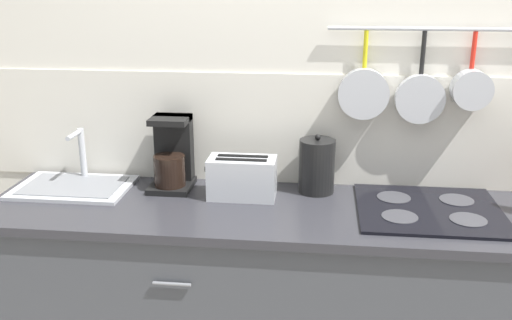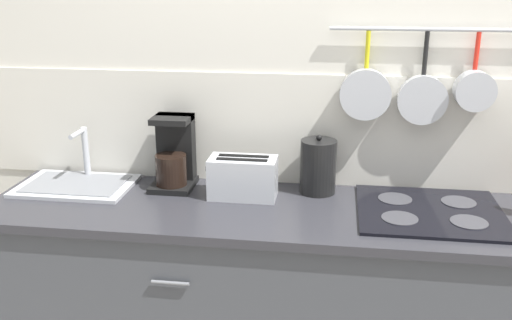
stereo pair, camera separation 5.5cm
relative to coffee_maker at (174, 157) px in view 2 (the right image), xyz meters
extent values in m
cube|color=silver|center=(0.89, 0.14, 0.27)|extent=(7.20, 0.06, 2.60)
cube|color=silver|center=(0.89, 0.14, 0.11)|extent=(7.20, 0.07, 0.48)
cylinder|color=gold|center=(0.79, 0.09, 0.46)|extent=(0.02, 0.02, 0.15)
cylinder|color=#B7BABF|center=(0.79, 0.06, 0.28)|extent=(0.20, 0.05, 0.20)
cylinder|color=black|center=(1.01, 0.09, 0.45)|extent=(0.02, 0.02, 0.17)
cylinder|color=#B7BABF|center=(1.01, 0.06, 0.26)|extent=(0.20, 0.04, 0.20)
cylinder|color=red|center=(1.20, 0.09, 0.46)|extent=(0.02, 0.02, 0.14)
cylinder|color=#B7BABF|center=(1.20, 0.05, 0.31)|extent=(0.15, 0.07, 0.15)
cylinder|color=slate|center=(0.11, -0.48, -0.32)|extent=(0.14, 0.01, 0.01)
cube|color=#2D2D33|center=(0.89, -0.19, -0.14)|extent=(3.15, 0.59, 0.03)
cube|color=#B7BABF|center=(-0.41, -0.08, -0.12)|extent=(0.47, 0.33, 0.01)
cube|color=slate|center=(-0.41, -0.08, -0.11)|extent=(0.40, 0.26, 0.00)
cylinder|color=#B7BABF|center=(-0.41, 0.04, -0.01)|extent=(0.03, 0.03, 0.23)
cylinder|color=#B7BABF|center=(-0.41, -0.02, 0.10)|extent=(0.02, 0.13, 0.02)
cube|color=black|center=(0.00, -0.03, -0.12)|extent=(0.17, 0.20, 0.02)
cube|color=black|center=(0.00, 0.04, 0.03)|extent=(0.16, 0.07, 0.31)
cylinder|color=black|center=(0.00, -0.05, -0.04)|extent=(0.13, 0.13, 0.13)
cube|color=black|center=(0.00, -0.01, 0.17)|extent=(0.16, 0.15, 0.02)
cube|color=#B7BABF|center=(0.31, -0.09, -0.04)|extent=(0.27, 0.14, 0.17)
cube|color=black|center=(0.31, -0.12, 0.04)|extent=(0.20, 0.03, 0.00)
cube|color=black|center=(0.31, -0.07, 0.04)|extent=(0.20, 0.03, 0.00)
cube|color=black|center=(0.17, -0.09, -0.01)|extent=(0.02, 0.02, 0.02)
cylinder|color=black|center=(0.61, 0.01, -0.02)|extent=(0.15, 0.15, 0.22)
sphere|color=black|center=(0.61, 0.01, 0.11)|extent=(0.02, 0.02, 0.02)
cube|color=black|center=(1.04, -0.16, -0.12)|extent=(0.54, 0.48, 0.01)
cylinder|color=#38383D|center=(0.92, -0.25, -0.11)|extent=(0.13, 0.13, 0.00)
cylinder|color=#38383D|center=(1.17, -0.25, -0.11)|extent=(0.13, 0.13, 0.00)
cylinder|color=#38383D|center=(0.92, -0.06, -0.11)|extent=(0.13, 0.13, 0.00)
cylinder|color=#38383D|center=(1.17, -0.06, -0.11)|extent=(0.13, 0.13, 0.00)
camera|label=1|loc=(0.61, -2.24, 0.73)|focal=40.00mm
camera|label=2|loc=(0.67, -2.23, 0.73)|focal=40.00mm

